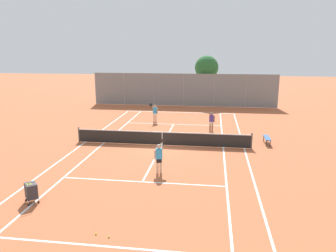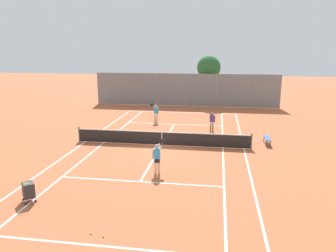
{
  "view_description": "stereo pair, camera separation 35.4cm",
  "coord_description": "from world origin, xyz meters",
  "px_view_note": "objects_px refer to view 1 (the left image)",
  "views": [
    {
      "loc": [
        3.34,
        -21.24,
        6.46
      ],
      "look_at": [
        0.19,
        1.5,
        1.0
      ],
      "focal_mm": 35.0,
      "sensor_mm": 36.0,
      "label": 1
    },
    {
      "loc": [
        3.69,
        -21.19,
        6.46
      ],
      "look_at": [
        0.19,
        1.5,
        1.0
      ],
      "focal_mm": 35.0,
      "sensor_mm": 36.0,
      "label": 2
    }
  ],
  "objects_px": {
    "player_near_side": "(159,157)",
    "loose_tennis_ball_3": "(176,114)",
    "loose_tennis_ball_2": "(109,237)",
    "tree_behind_left": "(207,68)",
    "tennis_net": "(162,138)",
    "courtside_bench": "(267,138)",
    "player_far_left": "(155,112)",
    "loose_tennis_ball_1": "(96,234)",
    "ball_cart": "(31,191)",
    "player_far_right": "(211,121)",
    "loose_tennis_ball_0": "(150,145)"
  },
  "relations": [
    {
      "from": "player_near_side",
      "to": "loose_tennis_ball_3",
      "type": "height_order",
      "value": "player_near_side"
    },
    {
      "from": "loose_tennis_ball_2",
      "to": "tree_behind_left",
      "type": "xyz_separation_m",
      "value": [
        2.62,
        28.82,
        4.2
      ]
    },
    {
      "from": "tennis_net",
      "to": "courtside_bench",
      "type": "bearing_deg",
      "value": 10.56
    },
    {
      "from": "player_far_left",
      "to": "loose_tennis_ball_1",
      "type": "relative_size",
      "value": 26.88
    },
    {
      "from": "loose_tennis_ball_2",
      "to": "loose_tennis_ball_3",
      "type": "height_order",
      "value": "same"
    },
    {
      "from": "loose_tennis_ball_3",
      "to": "tree_behind_left",
      "type": "height_order",
      "value": "tree_behind_left"
    },
    {
      "from": "ball_cart",
      "to": "player_near_side",
      "type": "distance_m",
      "value": 6.36
    },
    {
      "from": "player_far_right",
      "to": "loose_tennis_ball_0",
      "type": "xyz_separation_m",
      "value": [
        -4.09,
        -4.33,
        -0.88
      ]
    },
    {
      "from": "ball_cart",
      "to": "player_far_right",
      "type": "distance_m",
      "value": 15.36
    },
    {
      "from": "player_near_side",
      "to": "loose_tennis_ball_1",
      "type": "height_order",
      "value": "player_near_side"
    },
    {
      "from": "player_far_left",
      "to": "tree_behind_left",
      "type": "distance_m",
      "value": 11.8
    },
    {
      "from": "player_near_side",
      "to": "loose_tennis_ball_0",
      "type": "relative_size",
      "value": 26.88
    },
    {
      "from": "loose_tennis_ball_0",
      "to": "loose_tennis_ball_2",
      "type": "bearing_deg",
      "value": -86.46
    },
    {
      "from": "player_far_right",
      "to": "loose_tennis_ball_2",
      "type": "height_order",
      "value": "player_far_right"
    },
    {
      "from": "player_far_right",
      "to": "courtside_bench",
      "type": "distance_m",
      "value": 4.83
    },
    {
      "from": "player_near_side",
      "to": "loose_tennis_ball_0",
      "type": "bearing_deg",
      "value": 106.17
    },
    {
      "from": "ball_cart",
      "to": "loose_tennis_ball_2",
      "type": "distance_m",
      "value": 4.68
    },
    {
      "from": "loose_tennis_ball_2",
      "to": "loose_tennis_ball_3",
      "type": "bearing_deg",
      "value": 90.3
    },
    {
      "from": "player_far_right",
      "to": "player_far_left",
      "type": "bearing_deg",
      "value": 151.3
    },
    {
      "from": "loose_tennis_ball_0",
      "to": "loose_tennis_ball_1",
      "type": "distance_m",
      "value": 11.11
    },
    {
      "from": "player_far_right",
      "to": "courtside_bench",
      "type": "height_order",
      "value": "player_far_right"
    },
    {
      "from": "tennis_net",
      "to": "loose_tennis_ball_2",
      "type": "height_order",
      "value": "tennis_net"
    },
    {
      "from": "loose_tennis_ball_1",
      "to": "loose_tennis_ball_3",
      "type": "relative_size",
      "value": 1.0
    },
    {
      "from": "loose_tennis_ball_1",
      "to": "courtside_bench",
      "type": "relative_size",
      "value": 0.04
    },
    {
      "from": "tennis_net",
      "to": "tree_behind_left",
      "type": "xyz_separation_m",
      "value": [
        2.5,
        17.44,
        3.72
      ]
    },
    {
      "from": "player_far_right",
      "to": "courtside_bench",
      "type": "xyz_separation_m",
      "value": [
        3.86,
        -2.85,
        -0.5
      ]
    },
    {
      "from": "player_near_side",
      "to": "tree_behind_left",
      "type": "distance_m",
      "value": 22.9
    },
    {
      "from": "player_far_left",
      "to": "tree_behind_left",
      "type": "bearing_deg",
      "value": 68.01
    },
    {
      "from": "ball_cart",
      "to": "loose_tennis_ball_1",
      "type": "relative_size",
      "value": 14.58
    },
    {
      "from": "player_far_right",
      "to": "courtside_bench",
      "type": "relative_size",
      "value": 1.07
    },
    {
      "from": "player_near_side",
      "to": "loose_tennis_ball_3",
      "type": "distance_m",
      "value": 15.96
    },
    {
      "from": "player_far_left",
      "to": "player_far_right",
      "type": "bearing_deg",
      "value": -28.7
    },
    {
      "from": "player_far_right",
      "to": "tree_behind_left",
      "type": "height_order",
      "value": "tree_behind_left"
    },
    {
      "from": "tree_behind_left",
      "to": "loose_tennis_ball_2",
      "type": "bearing_deg",
      "value": -95.19
    },
    {
      "from": "courtside_bench",
      "to": "loose_tennis_ball_1",
      "type": "bearing_deg",
      "value": -121.7
    },
    {
      "from": "ball_cart",
      "to": "loose_tennis_ball_3",
      "type": "height_order",
      "value": "ball_cart"
    },
    {
      "from": "loose_tennis_ball_1",
      "to": "tree_behind_left",
      "type": "xyz_separation_m",
      "value": [
        3.13,
        28.7,
        4.2
      ]
    },
    {
      "from": "loose_tennis_ball_0",
      "to": "tennis_net",
      "type": "bearing_deg",
      "value": 10.27
    },
    {
      "from": "loose_tennis_ball_3",
      "to": "player_near_side",
      "type": "bearing_deg",
      "value": -86.87
    },
    {
      "from": "tennis_net",
      "to": "ball_cart",
      "type": "relative_size",
      "value": 12.47
    },
    {
      "from": "loose_tennis_ball_0",
      "to": "courtside_bench",
      "type": "bearing_deg",
      "value": 10.53
    },
    {
      "from": "ball_cart",
      "to": "loose_tennis_ball_2",
      "type": "bearing_deg",
      "value": -27.76
    },
    {
      "from": "loose_tennis_ball_1",
      "to": "ball_cart",
      "type": "bearing_deg",
      "value": 150.41
    },
    {
      "from": "loose_tennis_ball_2",
      "to": "courtside_bench",
      "type": "height_order",
      "value": "courtside_bench"
    },
    {
      "from": "player_far_left",
      "to": "tennis_net",
      "type": "bearing_deg",
      "value": -75.88
    },
    {
      "from": "loose_tennis_ball_2",
      "to": "loose_tennis_ball_3",
      "type": "distance_m",
      "value": 22.14
    },
    {
      "from": "player_far_right",
      "to": "loose_tennis_ball_1",
      "type": "xyz_separation_m",
      "value": [
        -3.91,
        -15.44,
        -0.88
      ]
    },
    {
      "from": "ball_cart",
      "to": "tennis_net",
      "type": "bearing_deg",
      "value": 65.29
    },
    {
      "from": "courtside_bench",
      "to": "ball_cart",
      "type": "bearing_deg",
      "value": -137.19
    },
    {
      "from": "player_far_left",
      "to": "player_far_right",
      "type": "distance_m",
      "value": 5.73
    }
  ]
}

